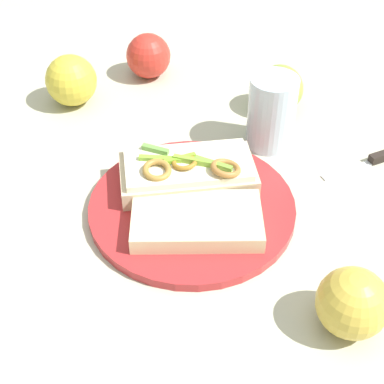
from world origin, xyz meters
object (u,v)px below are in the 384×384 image
plate (192,207)px  apple_1 (279,89)px  sandwich (188,172)px  bread_slice_side (197,221)px  apple_2 (69,81)px  apple_4 (148,56)px  knife (374,160)px  drinking_glass (272,112)px  apple_3 (352,303)px

plate → apple_1: apple_1 is taller
apple_1 → sandwich: bearing=106.7°
bread_slice_side → apple_1: (0.14, -0.27, 0.01)m
apple_2 → apple_4: size_ratio=1.08×
apple_4 → bread_slice_side: bearing=154.9°
plate → knife: bearing=-106.1°
plate → apple_2: size_ratio=3.28×
sandwich → drinking_glass: drinking_glass is taller
apple_3 → sandwich: bearing=1.1°
apple_2 → apple_3: size_ratio=1.06×
drinking_glass → apple_1: bearing=-51.2°
sandwich → drinking_glass: 0.16m
apple_3 → apple_4: same height
apple_2 → drinking_glass: 0.33m
bread_slice_side → drinking_glass: 0.22m
apple_2 → knife: bearing=-145.5°
sandwich → knife: bearing=4.4°
sandwich → apple_1: 0.24m
bread_slice_side → sandwich: bearing=97.2°
plate → knife: size_ratio=2.01×
plate → apple_1: bearing=-67.1°
plate → apple_4: bearing=-24.6°
apple_4 → knife: size_ratio=0.57×
sandwich → drinking_glass: (0.01, -0.16, 0.02)m
sandwich → apple_3: apple_3 is taller
sandwich → apple_4: 0.30m
bread_slice_side → drinking_glass: drinking_glass is taller
bread_slice_side → knife: 0.29m
plate → apple_2: 0.32m
plate → sandwich: sandwich is taller
plate → bread_slice_side: bread_slice_side is taller
plate → drinking_glass: size_ratio=2.46×
apple_3 → knife: (0.16, -0.24, -0.03)m
knife → plate: bearing=-3.7°
plate → drinking_glass: 0.19m
sandwich → bread_slice_side: (-0.07, 0.04, -0.01)m
sandwich → knife: sandwich is taller
apple_4 → sandwich: bearing=156.0°
apple_1 → apple_4: (0.21, 0.11, 0.00)m
plate → apple_3: size_ratio=3.50×
apple_4 → apple_1: bearing=-153.3°
apple_3 → knife: 0.29m
sandwich → apple_3: bearing=-59.8°
apple_1 → drinking_glass: (-0.06, 0.07, 0.02)m
sandwich → apple_4: apple_4 is taller
bread_slice_side → apple_3: (-0.20, -0.05, 0.01)m
drinking_glass → knife: drinking_glass is taller
apple_4 → knife: apple_4 is taller
apple_2 → apple_3: (-0.56, -0.03, -0.00)m
bread_slice_side → knife: bearing=28.5°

